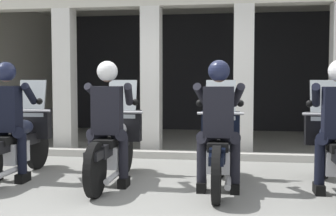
{
  "coord_description": "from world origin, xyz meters",
  "views": [
    {
      "loc": [
        0.88,
        -5.83,
        1.35
      ],
      "look_at": [
        0.0,
        0.02,
        0.97
      ],
      "focal_mm": 47.48,
      "sensor_mm": 36.0,
      "label": 1
    }
  ],
  "objects_px": {
    "motorcycle_far_left": "(19,141)",
    "motorcycle_far_right": "(332,149)",
    "motorcycle_center_right": "(219,147)",
    "motorcycle_center_left": "(114,144)",
    "police_officer_far_left": "(7,111)",
    "police_officer_center_right": "(219,114)",
    "police_officer_center_left": "(108,113)"
  },
  "relations": [
    {
      "from": "motorcycle_far_left",
      "to": "motorcycle_far_right",
      "type": "xyz_separation_m",
      "value": [
        4.15,
        -0.04,
        0.0
      ]
    },
    {
      "from": "police_officer_far_left",
      "to": "motorcycle_center_left",
      "type": "bearing_deg",
      "value": -2.57
    },
    {
      "from": "police_officer_center_left",
      "to": "motorcycle_far_right",
      "type": "bearing_deg",
      "value": 2.04
    },
    {
      "from": "motorcycle_center_left",
      "to": "police_officer_center_left",
      "type": "xyz_separation_m",
      "value": [
        -0.0,
        -0.28,
        0.44
      ]
    },
    {
      "from": "motorcycle_center_left",
      "to": "police_officer_center_left",
      "type": "height_order",
      "value": "police_officer_center_left"
    },
    {
      "from": "police_officer_center_left",
      "to": "motorcycle_far_right",
      "type": "xyz_separation_m",
      "value": [
        2.77,
        0.3,
        -0.44
      ]
    },
    {
      "from": "police_officer_far_left",
      "to": "motorcycle_center_right",
      "type": "bearing_deg",
      "value": -8.45
    },
    {
      "from": "motorcycle_far_right",
      "to": "motorcycle_center_left",
      "type": "bearing_deg",
      "value": 169.51
    },
    {
      "from": "motorcycle_center_left",
      "to": "motorcycle_center_right",
      "type": "xyz_separation_m",
      "value": [
        1.38,
        -0.07,
        0.0
      ]
    },
    {
      "from": "police_officer_far_left",
      "to": "police_officer_center_right",
      "type": "bearing_deg",
      "value": -14.31
    },
    {
      "from": "police_officer_center_left",
      "to": "motorcycle_center_right",
      "type": "distance_m",
      "value": 1.47
    },
    {
      "from": "police_officer_center_left",
      "to": "motorcycle_far_right",
      "type": "distance_m",
      "value": 2.82
    },
    {
      "from": "police_officer_far_left",
      "to": "motorcycle_center_right",
      "type": "xyz_separation_m",
      "value": [
        2.77,
        0.15,
        -0.44
      ]
    },
    {
      "from": "motorcycle_center_left",
      "to": "police_officer_far_left",
      "type": "bearing_deg",
      "value": -175.13
    },
    {
      "from": "police_officer_center_left",
      "to": "police_officer_far_left",
      "type": "bearing_deg",
      "value": 173.23
    },
    {
      "from": "motorcycle_far_left",
      "to": "motorcycle_far_right",
      "type": "distance_m",
      "value": 4.15
    },
    {
      "from": "police_officer_far_left",
      "to": "motorcycle_far_left",
      "type": "bearing_deg",
      "value": 78.11
    },
    {
      "from": "police_officer_far_left",
      "to": "motorcycle_far_right",
      "type": "height_order",
      "value": "police_officer_far_left"
    },
    {
      "from": "motorcycle_far_left",
      "to": "motorcycle_center_left",
      "type": "distance_m",
      "value": 1.39
    },
    {
      "from": "police_officer_center_left",
      "to": "motorcycle_far_right",
      "type": "relative_size",
      "value": 0.78
    },
    {
      "from": "police_officer_center_right",
      "to": "motorcycle_far_right",
      "type": "height_order",
      "value": "police_officer_center_right"
    },
    {
      "from": "motorcycle_center_right",
      "to": "motorcycle_center_left",
      "type": "bearing_deg",
      "value": 175.8
    },
    {
      "from": "motorcycle_center_left",
      "to": "police_officer_center_left",
      "type": "bearing_deg",
      "value": -94.44
    },
    {
      "from": "motorcycle_far_left",
      "to": "police_officer_far_left",
      "type": "relative_size",
      "value": 1.29
    },
    {
      "from": "police_officer_far_left",
      "to": "police_officer_center_left",
      "type": "bearing_deg",
      "value": -14.22
    },
    {
      "from": "police_officer_far_left",
      "to": "motorcycle_center_right",
      "type": "relative_size",
      "value": 0.78
    },
    {
      "from": "motorcycle_center_right",
      "to": "police_officer_center_right",
      "type": "distance_m",
      "value": 0.52
    },
    {
      "from": "motorcycle_far_left",
      "to": "police_officer_center_left",
      "type": "relative_size",
      "value": 1.29
    },
    {
      "from": "motorcycle_center_right",
      "to": "police_officer_center_right",
      "type": "height_order",
      "value": "police_officer_center_right"
    },
    {
      "from": "motorcycle_center_left",
      "to": "motorcycle_far_right",
      "type": "height_order",
      "value": "same"
    },
    {
      "from": "motorcycle_far_left",
      "to": "police_officer_center_right",
      "type": "xyz_separation_m",
      "value": [
        2.77,
        -0.41,
        0.44
      ]
    },
    {
      "from": "motorcycle_far_left",
      "to": "police_officer_center_right",
      "type": "height_order",
      "value": "police_officer_center_right"
    }
  ]
}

